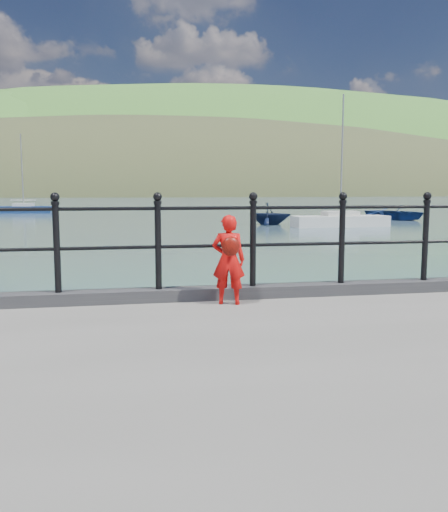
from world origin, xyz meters
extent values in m
plane|color=#2D4251|center=(0.00, 0.00, 0.00)|extent=(600.00, 600.00, 0.00)
cube|color=#28282B|center=(0.00, -0.15, 1.07)|extent=(60.00, 0.30, 0.15)
cylinder|color=black|center=(0.00, -0.15, 1.67)|extent=(18.00, 0.04, 0.04)
cylinder|color=black|center=(0.00, -0.15, 2.15)|extent=(18.00, 0.04, 0.04)
cylinder|color=black|center=(-1.80, -0.15, 1.67)|extent=(0.08, 0.08, 1.05)
sphere|color=black|center=(-1.80, -0.15, 2.29)|extent=(0.11, 0.11, 0.11)
cylinder|color=black|center=(-0.60, -0.15, 1.67)|extent=(0.08, 0.08, 1.05)
sphere|color=black|center=(-0.60, -0.15, 2.29)|extent=(0.11, 0.11, 0.11)
cylinder|color=black|center=(0.60, -0.15, 1.67)|extent=(0.08, 0.08, 1.05)
sphere|color=black|center=(0.60, -0.15, 2.29)|extent=(0.11, 0.11, 0.11)
cylinder|color=black|center=(1.80, -0.15, 1.67)|extent=(0.08, 0.08, 1.05)
sphere|color=black|center=(1.80, -0.15, 2.29)|extent=(0.11, 0.11, 0.11)
cylinder|color=black|center=(3.00, -0.15, 1.67)|extent=(0.08, 0.08, 1.05)
sphere|color=black|center=(3.00, -0.15, 2.29)|extent=(0.11, 0.11, 0.11)
ellipsoid|color=#333A21|center=(20.00, 195.00, -15.40)|extent=(400.00, 100.00, 88.00)
ellipsoid|color=#387026|center=(60.00, 255.00, -27.30)|extent=(600.00, 180.00, 156.00)
cube|color=silver|center=(-35.00, 181.00, 3.00)|extent=(9.00, 6.00, 6.00)
cube|color=#4C4744|center=(-35.00, 181.00, 7.00)|extent=(9.50, 6.50, 2.00)
cube|color=silver|center=(-12.00, 181.00, 3.00)|extent=(9.00, 6.00, 6.00)
cube|color=#4C4744|center=(-12.00, 181.00, 7.00)|extent=(9.50, 6.50, 2.00)
cube|color=silver|center=(18.00, 181.00, 3.00)|extent=(9.00, 6.00, 6.00)
cube|color=#4C4744|center=(18.00, 181.00, 7.00)|extent=(9.50, 6.50, 2.00)
cube|color=silver|center=(45.00, 181.00, 3.00)|extent=(9.00, 6.00, 6.00)
cube|color=#4C4744|center=(45.00, 181.00, 7.00)|extent=(9.50, 6.50, 2.00)
imported|color=red|center=(0.22, -0.49, 1.54)|extent=(0.45, 0.35, 1.08)
ellipsoid|color=red|center=(0.22, -0.62, 1.71)|extent=(0.22, 0.11, 0.23)
imported|color=navy|center=(19.99, 32.22, 0.52)|extent=(5.41, 6.11, 1.05)
imported|color=black|center=(8.69, 28.13, 0.75)|extent=(3.75, 3.64, 1.51)
cube|color=navy|center=(-10.48, 49.43, 0.25)|extent=(5.48, 2.03, 0.90)
cube|color=beige|center=(-10.48, 49.43, 0.75)|extent=(1.95, 1.31, 0.50)
cylinder|color=#A5A5A8|center=(-10.48, 49.43, 4.20)|extent=(0.10, 0.10, 7.01)
cylinder|color=#A5A5A8|center=(-10.48, 49.43, 1.30)|extent=(2.43, 0.20, 0.06)
cube|color=silver|center=(12.60, 25.52, 0.25)|extent=(6.14, 1.85, 0.90)
cube|color=beige|center=(12.60, 25.52, 0.75)|extent=(2.17, 1.24, 0.50)
cylinder|color=#A5A5A8|center=(12.60, 25.52, 4.45)|extent=(0.10, 0.10, 7.51)
cylinder|color=#A5A5A8|center=(12.60, 25.52, 1.30)|extent=(2.74, 0.13, 0.06)
camera|label=1|loc=(-1.04, -6.80, 2.38)|focal=38.00mm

